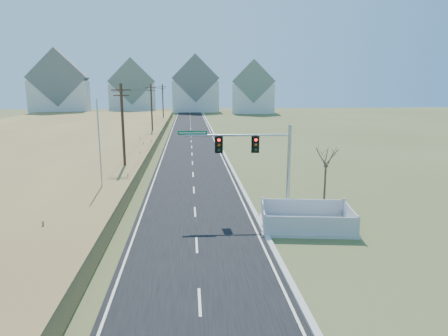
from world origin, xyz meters
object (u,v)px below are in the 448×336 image
traffic_signal_mast (263,158)px  flagpole (101,163)px  fence_enclosure (306,223)px  open_sign (321,224)px  bare_tree (326,156)px

traffic_signal_mast → flagpole: (-11.68, 3.59, -0.79)m
fence_enclosure → open_sign: bearing=-25.5°
traffic_signal_mast → fence_enclosure: (2.32, -3.05, -3.66)m
traffic_signal_mast → bare_tree: 4.96m
traffic_signal_mast → bare_tree: bearing=14.8°
open_sign → flagpole: bearing=-177.3°
fence_enclosure → flagpole: bearing=162.6°
traffic_signal_mast → fence_enclosure: bearing=-49.8°
flagpole → bare_tree: flagpole is taller
flagpole → traffic_signal_mast: bearing=-17.1°
flagpole → fence_enclosure: bearing=-25.4°
flagpole → bare_tree: size_ratio=1.65×
fence_enclosure → bare_tree: 5.98m
traffic_signal_mast → fence_enclosure: traffic_signal_mast is taller
traffic_signal_mast → flagpole: size_ratio=1.00×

